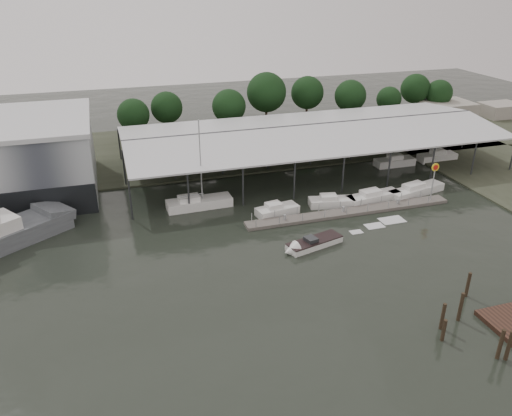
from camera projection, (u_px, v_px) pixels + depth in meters
name	position (u px, v px, depth m)	size (l,w,h in m)	color
ground	(264.00, 271.00, 51.76)	(200.00, 200.00, 0.00)	black
land_strip_far	(190.00, 149.00, 88.06)	(140.00, 30.00, 0.30)	#3C4131
storage_warehouse	(1.00, 158.00, 67.93)	(24.50, 20.50, 10.50)	#A2A8AC
covered_boat_shed	(312.00, 129.00, 77.95)	(58.24, 24.00, 6.96)	#BABCBE
floating_dock	(350.00, 212.00, 64.34)	(28.00, 2.00, 1.40)	#5F5B54
shell_fuel_sign	(434.00, 175.00, 65.98)	(1.10, 0.18, 5.55)	#989B9E
distant_commercial_buildings	(463.00, 111.00, 105.47)	(22.00, 8.00, 4.00)	gray
white_sailboat	(198.00, 203.00, 65.79)	(8.67, 2.89, 12.01)	white
speedboat_underway	(310.00, 244.00, 56.15)	(18.14, 6.46, 2.00)	white
moored_cruiser_0	(277.00, 210.00, 63.87)	(5.81, 3.11, 1.70)	white
moored_cruiser_1	(331.00, 202.00, 66.23)	(6.33, 3.35, 1.70)	white
moored_cruiser_2	(373.00, 197.00, 67.68)	(8.03, 3.21, 1.70)	white
moored_cruiser_3	(416.00, 190.00, 69.80)	(9.26, 4.27, 1.70)	white
mooring_pilings	(470.00, 323.00, 42.48)	(6.45, 8.60, 3.50)	#322619
horizon_tree_line	(299.00, 97.00, 97.15)	(68.52, 11.35, 11.37)	#2F1F14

